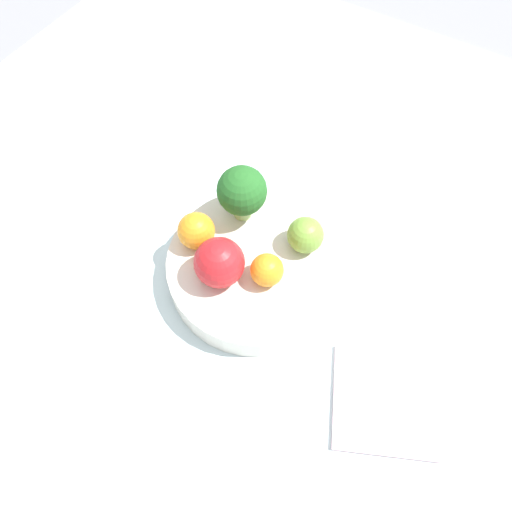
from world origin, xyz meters
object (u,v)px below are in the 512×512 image
Objects in this scene: apple_red at (305,235)px; napkin at (385,401)px; apple_green at (219,263)px; orange_back at (196,231)px; bowl at (256,268)px; orange_front at (267,270)px; broccoli at (242,192)px.

apple_red reaches higher than napkin.
apple_green reaches higher than orange_back.
orange_back is at bearing 80.11° from napkin.
bowl is 0.22m from napkin.
bowl is 3.68× the size of apple_green.
apple_green is at bearing 116.91° from orange_front.
broccoli is 0.51× the size of napkin.
bowl is 2.80× the size of broccoli.
apple_red is at bearing -13.61° from orange_front.
napkin is at bearing -124.04° from apple_red.
broccoli is 1.32× the size of apple_green.
bowl is at bearing 58.09° from orange_front.
bowl is at bearing -134.95° from broccoli.
orange_back is 0.30× the size of napkin.
orange_front reaches higher than bowl.
bowl is 0.10m from broccoli.
bowl is at bearing -79.69° from orange_back.
apple_green is 0.06m from orange_back.
apple_red is (0.05, -0.04, 0.04)m from bowl.
napkin is at bearing -107.00° from bowl.
apple_red is 0.97× the size of orange_back.
orange_front is 0.20m from napkin.
apple_red is at bearing -61.18° from orange_back.
apple_green is 0.39× the size of napkin.
orange_back is at bearing 158.43° from broccoli.
apple_red is (-0.00, -0.09, -0.02)m from broccoli.
broccoli is 0.10m from apple_green.
apple_red is at bearing -90.54° from broccoli.
broccoli is at bearing -21.57° from orange_back.
bowl is 4.78× the size of orange_back.
broccoli is 1.71× the size of orange_back.
apple_green is 1.30× the size of orange_back.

